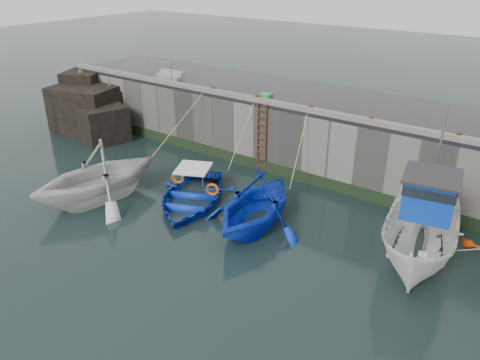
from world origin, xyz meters
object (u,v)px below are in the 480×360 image
Objects in this scene: bollard_e at (459,136)px; ladder at (262,138)px; boat_far_white at (422,232)px; bollard_c at (311,108)px; boat_near_blue at (191,202)px; bollard_b at (257,98)px; bollard_d at (371,120)px; boat_near_blacktrim at (255,226)px; boat_near_white at (99,199)px; fish_crate at (266,97)px; bollard_a at (213,90)px.

ladder is at bearing -177.60° from bollard_e.
boat_far_white is 22.61× the size of bollard_c.
bollard_e reaches higher than boat_near_blue.
bollard_d is at bearing 0.00° from bollard_b.
boat_near_blacktrim is at bearing -56.50° from bollard_b.
ladder is at bearing 69.67° from boat_near_white.
fish_crate reaches higher than boat_near_white.
fish_crate is 5.06m from bollard_d.
bollard_d is (5.40, 4.57, 3.30)m from boat_near_blue.
boat_far_white is 11.82× the size of fish_crate.
fish_crate is (3.58, 6.91, 3.31)m from boat_near_white.
bollard_c is 1.00× the size of bollard_e.
bollard_e is at bearing -5.19° from fish_crate.
bollard_d and bollard_e have the same top height.
boat_near_blue is at bearing 172.55° from boat_near_blacktrim.
bollard_a is (-2.75, -0.33, -0.01)m from fish_crate.
bollard_b is at bearing 180.00° from bollard_e.
boat_far_white is (5.51, 1.41, 0.99)m from boat_near_blacktrim.
bollard_d reaches higher than boat_near_blue.
bollard_b is at bearing 64.20° from boat_near_blue.
boat_far_white is at bearing 27.02° from boat_near_white.
ladder is 11.43× the size of bollard_d.
bollard_a is 7.80m from bollard_d.
bollard_a is at bearing -175.96° from fish_crate.
boat_far_white reaches higher than bollard_a.
bollard_a is (-3.00, 0.34, 1.71)m from ladder.
bollard_a reaches higher than boat_near_blacktrim.
boat_far_white is (8.06, -2.87, -0.60)m from ladder.
bollard_b is at bearing 149.29° from boat_far_white.
bollard_a is 1.00× the size of bollard_b.
bollard_c is at bearing 0.00° from bollard_b.
bollard_b reaches higher than boat_near_blue.
ladder is 5.98× the size of fish_crate.
boat_near_blue is at bearing -96.93° from fish_crate.
bollard_e is (5.80, 0.00, 0.00)m from bollard_c.
bollard_a is 5.20m from bollard_c.
fish_crate is (-0.25, 0.67, 1.72)m from ladder.
ladder is at bearing 150.23° from boat_far_white.
bollard_b is at bearing -129.96° from fish_crate.
boat_far_white reaches higher than fish_crate.
boat_near_blue is at bearing 42.99° from boat_near_white.
ladder is 2.81m from bollard_c.
boat_near_white is 18.86× the size of bollard_c.
ladder is 8.58m from boat_far_white.
boat_near_blacktrim is 8.75× the size of fish_crate.
ladder is 0.66× the size of boat_near_blue.
bollard_b and bollard_d have the same top height.
boat_near_blacktrim is (2.55, -4.28, -1.59)m from ladder.
ladder is at bearing -6.38° from bollard_a.
ladder reaches higher than boat_near_white.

